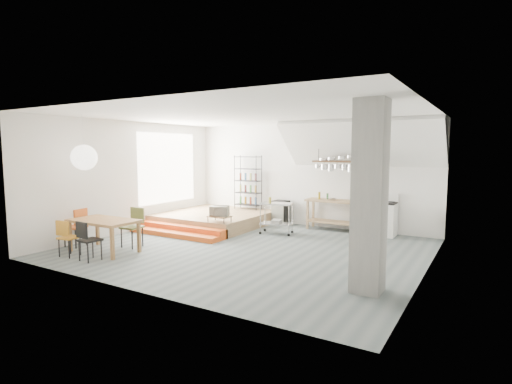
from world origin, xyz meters
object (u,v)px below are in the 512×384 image
Objects in this scene: stove at (385,219)px; mini_fridge at (281,212)px; dining_table at (104,223)px; rolling_cart at (276,214)px.

stove is 1.53× the size of mini_fridge.
rolling_cart is at bearing 56.33° from dining_table.
rolling_cart is at bearing -154.04° from stove.
dining_table is 1.66× the size of rolling_cart.
mini_fridge is (-0.56, 1.36, -0.19)m from rolling_cart.
mini_fridge reaches higher than dining_table.
stove reaches higher than rolling_cart.
mini_fridge is (-3.26, 0.04, -0.10)m from stove.
rolling_cart is at bearing -67.45° from mini_fridge.
stove is at bearing 44.12° from dining_table.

